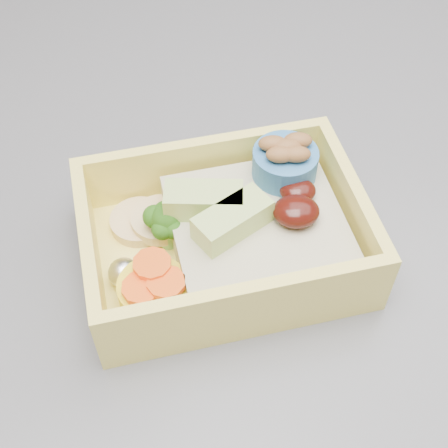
{
  "coord_description": "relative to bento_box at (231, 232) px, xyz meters",
  "views": [
    {
      "loc": [
        0.15,
        -0.31,
        1.29
      ],
      "look_at": [
        0.16,
        -0.04,
        0.96
      ],
      "focal_mm": 50.0,
      "sensor_mm": 36.0,
      "label": 1
    }
  ],
  "objects": [
    {
      "name": "bento_box",
      "position": [
        0.0,
        0.0,
        0.0
      ],
      "size": [
        0.22,
        0.18,
        0.07
      ],
      "rotation": [
        0.0,
        0.0,
        0.21
      ],
      "color": "#FFEB69",
      "rests_on": "island"
    }
  ]
}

